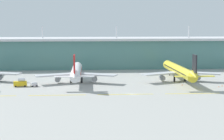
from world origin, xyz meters
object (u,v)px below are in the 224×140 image
fuel_truck (21,83)px  safety_cone_right_wingtip (182,85)px  airliner_near_middle (76,72)px  airliner_far_middle (179,71)px  safety_cone_left_wingtip (219,87)px  safety_cone_nose_front (222,86)px  baggage_cart (34,84)px

fuel_truck → safety_cone_right_wingtip: fuel_truck is taller
airliner_near_middle → fuel_truck: airliner_near_middle is taller
airliner_far_middle → safety_cone_left_wingtip: airliner_far_middle is taller
safety_cone_nose_front → safety_cone_left_wingtip: bearing=-135.1°
safety_cone_right_wingtip → fuel_truck: bearing=178.8°
airliner_far_middle → safety_cone_right_wingtip: size_ratio=99.36×
safety_cone_left_wingtip → safety_cone_right_wingtip: bearing=160.7°
airliner_far_middle → safety_cone_left_wingtip: (17.00, -22.07, -6.11)m
fuel_truck → safety_cone_right_wingtip: 90.98m
baggage_cart → safety_cone_nose_front: (105.33, -5.20, -0.91)m
airliner_near_middle → safety_cone_left_wingtip: (79.24, -20.33, -6.09)m
safety_cone_left_wingtip → safety_cone_right_wingtip: same height
airliner_far_middle → baggage_cart: airliner_far_middle is taller
safety_cone_left_wingtip → airliner_far_middle: bearing=127.6°
airliner_near_middle → safety_cone_nose_front: 84.20m
safety_cone_left_wingtip → safety_cone_nose_front: size_ratio=1.00×
fuel_truck → airliner_far_middle: bearing=8.3°
safety_cone_left_wingtip → safety_cone_right_wingtip: size_ratio=1.00×
airliner_near_middle → baggage_cart: (-23.18, -12.21, -5.18)m
fuel_truck → safety_cone_right_wingtip: (90.94, -1.96, -1.91)m
safety_cone_nose_front → airliner_far_middle: bearing=136.1°
fuel_truck → safety_cone_nose_front: size_ratio=10.73×
baggage_cart → safety_cone_left_wingtip: bearing=-4.5°
safety_cone_right_wingtip → safety_cone_left_wingtip: bearing=-19.3°
safety_cone_right_wingtip → airliner_far_middle: bearing=82.9°
baggage_cart → safety_cone_nose_front: bearing=-2.8°
airliner_near_middle → airliner_far_middle: 62.26m
airliner_near_middle → safety_cone_right_wingtip: size_ratio=84.67×
baggage_cart → safety_cone_left_wingtip: 102.74m
safety_cone_nose_front → fuel_truck: bearing=177.1°
airliner_near_middle → safety_cone_right_wingtip: airliner_near_middle is taller
airliner_far_middle → fuel_truck: bearing=-171.7°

